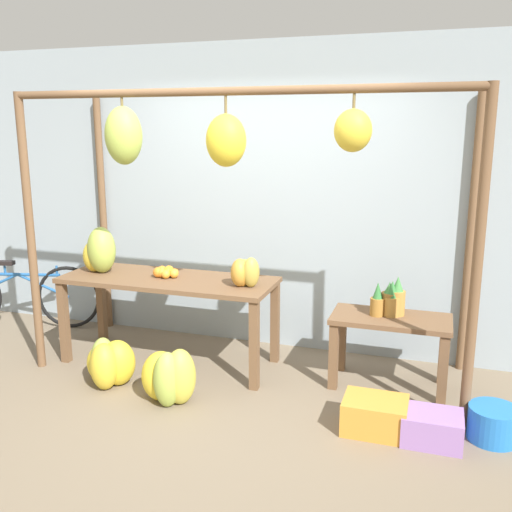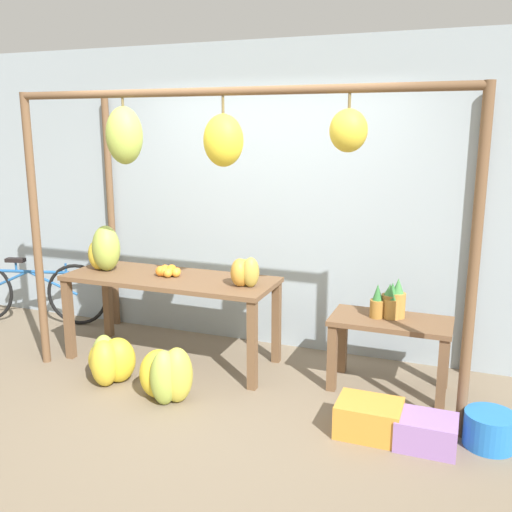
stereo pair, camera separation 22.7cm
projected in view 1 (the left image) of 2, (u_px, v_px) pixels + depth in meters
The scene contains 15 objects.
ground_plane at pixel (210, 415), 4.16m from camera, with size 20.00×20.00×0.00m, color #756651.
shop_wall_back at pixel (271, 199), 5.26m from camera, with size 8.00×0.08×2.80m.
stall_awning at pixel (223, 170), 4.29m from camera, with size 3.56×1.25×2.32m.
display_table_main at pixel (168, 289), 4.96m from camera, with size 1.87×0.69×0.77m.
display_table_side at pixel (390, 332), 4.53m from camera, with size 0.93×0.48×0.59m.
banana_pile_on_table at pixel (99, 252), 5.09m from camera, with size 0.37×0.37×0.41m.
orange_pile at pixel (166, 272), 4.96m from camera, with size 0.23×0.20×0.09m.
pineapple_cluster at pixel (390, 300), 4.52m from camera, with size 0.27×0.18×0.32m.
banana_pile_ground_left at pixel (108, 363), 4.63m from camera, with size 0.53×0.50×0.39m.
banana_pile_ground_right at pixel (170, 378), 4.30m from camera, with size 0.53×0.43×0.44m.
fruit_crate_white at pixel (375, 415), 3.92m from camera, with size 0.43×0.33×0.23m.
blue_bucket at pixel (493, 424), 3.81m from camera, with size 0.33×0.33×0.23m.
parked_bicycle at pixel (19, 295), 5.92m from camera, with size 1.67×0.45×0.70m.
papaya_pile at pixel (244, 273), 4.65m from camera, with size 0.28×0.25×0.25m.
fruit_crate_purple at pixel (432, 428), 3.78m from camera, with size 0.39×0.30×0.21m.
Camera 1 is at (1.50, -3.50, 2.05)m, focal length 40.00 mm.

